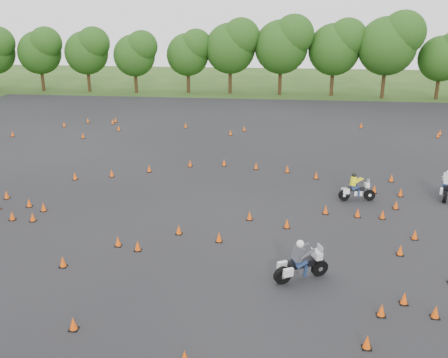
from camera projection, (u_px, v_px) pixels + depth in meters
The scene contains 7 objects.
ground at pixel (215, 229), 24.07m from camera, with size 140.00×140.00×0.00m, color #2D5119.
asphalt_pad at pixel (228, 187), 29.71m from camera, with size 62.00×62.00×0.00m, color black.
treeline at pixel (283, 62), 54.59m from camera, with size 87.14×32.28×10.48m.
traffic_cones at pixel (226, 186), 29.18m from camera, with size 36.03×33.35×0.45m.
rider_grey at pixel (301, 259), 19.31m from camera, with size 2.34×0.72×1.81m, color #414249, non-canonical shape.
rider_yellow at pixel (358, 188), 27.35m from camera, with size 2.02×0.62×1.56m, color yellow, non-canonical shape.
rider_white at pixel (447, 184), 27.78m from camera, with size 2.19×0.67×1.69m, color beige, non-canonical shape.
Camera 1 is at (2.97, -21.80, 10.07)m, focal length 40.00 mm.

